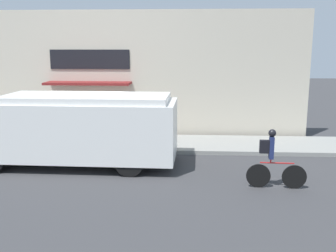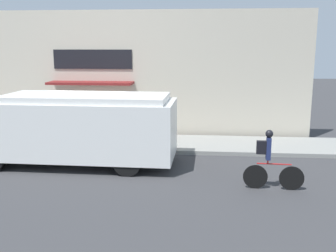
# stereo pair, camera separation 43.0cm
# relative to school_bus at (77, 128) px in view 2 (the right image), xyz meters

# --- Properties ---
(ground_plane) EXTENTS (70.00, 70.00, 0.00)m
(ground_plane) POSITION_rel_school_bus_xyz_m (0.07, 1.45, -1.24)
(ground_plane) COLOR #38383A
(sidewalk) EXTENTS (28.00, 2.62, 0.15)m
(sidewalk) POSITION_rel_school_bus_xyz_m (0.07, 2.76, -1.17)
(sidewalk) COLOR gray
(sidewalk) RESTS_ON ground_plane
(storefront) EXTENTS (17.03, 1.13, 5.35)m
(storefront) POSITION_rel_school_bus_xyz_m (0.05, 4.36, 1.43)
(storefront) COLOR beige
(storefront) RESTS_ON ground_plane
(school_bus) EXTENTS (7.05, 2.83, 2.34)m
(school_bus) POSITION_rel_school_bus_xyz_m (0.00, 0.00, 0.00)
(school_bus) COLOR white
(school_bus) RESTS_ON ground_plane
(cyclist) EXTENTS (1.65, 0.21, 1.67)m
(cyclist) POSITION_rel_school_bus_xyz_m (5.95, -1.79, -0.44)
(cyclist) COLOR black
(cyclist) RESTS_ON ground_plane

